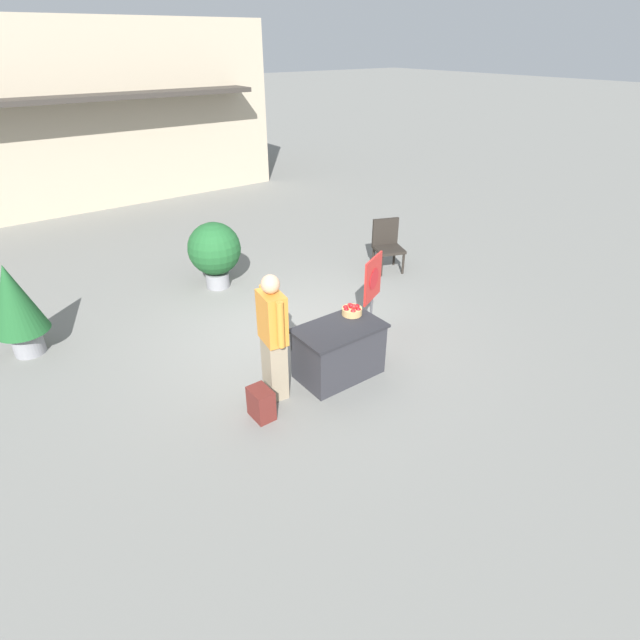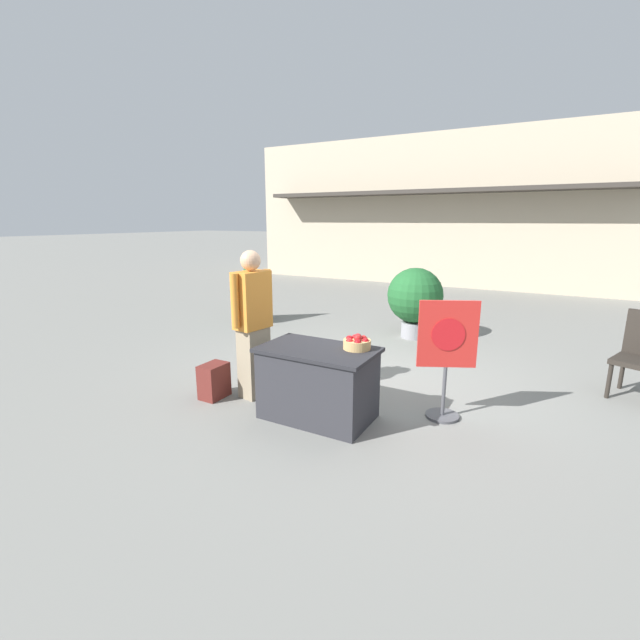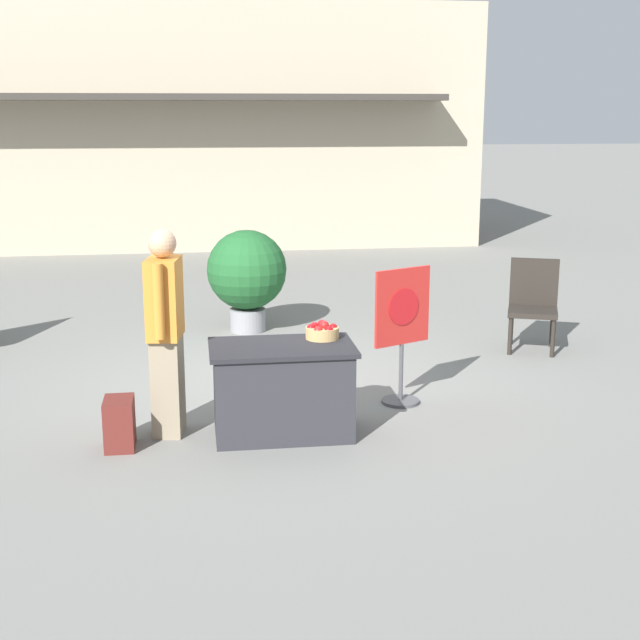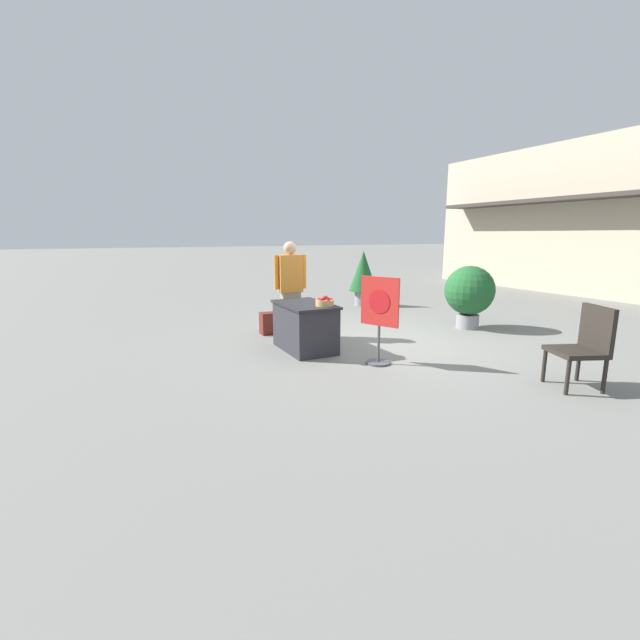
% 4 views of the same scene
% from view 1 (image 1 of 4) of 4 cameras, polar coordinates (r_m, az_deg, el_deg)
% --- Properties ---
extents(ground_plane, '(120.00, 120.00, 0.00)m').
position_cam_1_polar(ground_plane, '(8.26, -3.24, -1.29)').
color(ground_plane, slate).
extents(storefront_building, '(13.02, 5.50, 4.73)m').
position_cam_1_polar(storefront_building, '(17.22, -30.82, 19.56)').
color(storefront_building, '#B7A88E').
rests_on(storefront_building, ground_plane).
extents(display_table, '(1.22, 0.75, 0.79)m').
position_cam_1_polar(display_table, '(7.02, 2.16, -3.56)').
color(display_table, '#2D2D33').
rests_on(display_table, ground_plane).
extents(apple_basket, '(0.29, 0.29, 0.16)m').
position_cam_1_polar(apple_basket, '(7.11, 3.67, 1.15)').
color(apple_basket, tan).
rests_on(apple_basket, display_table).
extents(person_visitor, '(0.32, 0.60, 1.77)m').
position_cam_1_polar(person_visitor, '(6.38, -5.38, -1.93)').
color(person_visitor, gray).
rests_on(person_visitor, ground_plane).
extents(backpack, '(0.24, 0.34, 0.42)m').
position_cam_1_polar(backpack, '(6.42, -6.74, -9.45)').
color(backpack, maroon).
rests_on(backpack, ground_plane).
extents(poster_board, '(0.57, 0.36, 1.30)m').
position_cam_1_polar(poster_board, '(7.97, 5.99, 3.28)').
color(poster_board, '#4C4C51').
rests_on(poster_board, ground_plane).
extents(patio_chair, '(0.71, 0.71, 1.04)m').
position_cam_1_polar(patio_chair, '(10.43, 7.68, 8.77)').
color(patio_chair, '#28231E').
rests_on(patio_chair, ground_plane).
extents(potted_plant_far_right, '(0.99, 0.99, 1.28)m').
position_cam_1_polar(potted_plant_far_right, '(9.67, -11.97, 7.79)').
color(potted_plant_far_right, gray).
rests_on(potted_plant_far_right, ground_plane).
extents(potted_plant_near_right, '(0.76, 0.76, 1.46)m').
position_cam_1_polar(potted_plant_near_right, '(8.53, -31.51, 1.60)').
color(potted_plant_near_right, gray).
rests_on(potted_plant_near_right, ground_plane).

